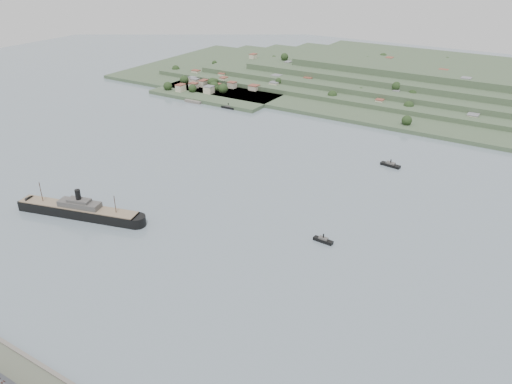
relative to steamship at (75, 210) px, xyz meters
The scene contains 6 objects.
ground 117.46m from the steamship, 24.41° to the left, with size 1400.00×1400.00×0.00m, color slate.
far_peninsula 461.78m from the steamship, 73.03° to the left, with size 760.00×309.00×30.00m.
steamship is the anchor object (origin of this frame).
tugboat 167.35m from the steamship, 20.29° to the left, with size 12.98×4.15×5.76m.
ferry_west 260.09m from the steamship, 101.26° to the left, with size 16.76×4.74×6.27m.
ferry_east 247.92m from the steamship, 51.38° to the left, with size 17.02×6.77×6.21m.
Camera 1 is at (153.03, -235.07, 166.47)m, focal length 35.00 mm.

